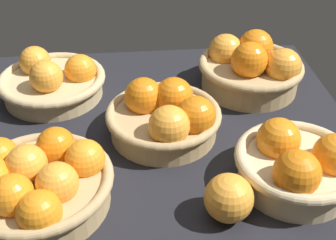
# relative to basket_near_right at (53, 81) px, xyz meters

# --- Properties ---
(market_tray) EXTENTS (0.84, 0.72, 0.03)m
(market_tray) POSITION_rel_basket_near_right_xyz_m (-0.22, 0.15, -0.05)
(market_tray) COLOR black
(market_tray) RESTS_ON ground
(basket_near_right) EXTENTS (0.24, 0.24, 0.11)m
(basket_near_right) POSITION_rel_basket_near_right_xyz_m (0.00, 0.00, 0.00)
(basket_near_right) COLOR tan
(basket_near_right) RESTS_ON market_tray
(basket_far_left) EXTENTS (0.22, 0.22, 0.11)m
(basket_far_left) POSITION_rel_basket_near_right_xyz_m (-0.46, 0.34, 0.01)
(basket_far_left) COLOR #D3BC8C
(basket_far_left) RESTS_ON market_tray
(basket_far_right) EXTENTS (0.25, 0.25, 0.11)m
(basket_far_right) POSITION_rel_basket_near_right_xyz_m (-0.02, 0.35, 0.01)
(basket_far_right) COLOR tan
(basket_far_right) RESTS_ON market_tray
(basket_near_left) EXTENTS (0.24, 0.24, 0.13)m
(basket_near_left) POSITION_rel_basket_near_right_xyz_m (-0.46, 0.01, 0.01)
(basket_near_left) COLOR tan
(basket_near_left) RESTS_ON market_tray
(basket_center) EXTENTS (0.23, 0.23, 0.11)m
(basket_center) POSITION_rel_basket_near_right_xyz_m (-0.24, 0.18, 0.01)
(basket_center) COLOR tan
(basket_center) RESTS_ON market_tray
(loose_orange_front_gap) EXTENTS (0.08, 0.08, 0.08)m
(loose_orange_front_gap) POSITION_rel_basket_near_right_xyz_m (-0.32, 0.40, 0.00)
(loose_orange_front_gap) COLOR #F49E33
(loose_orange_front_gap) RESTS_ON market_tray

